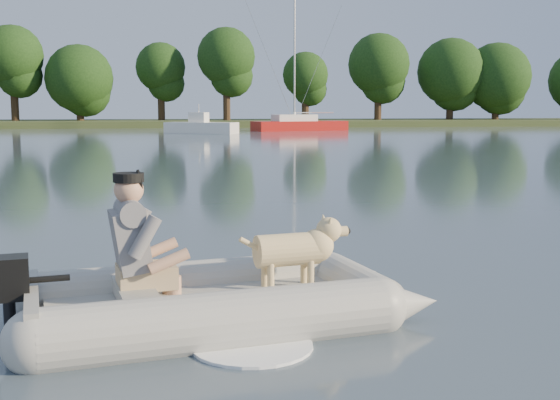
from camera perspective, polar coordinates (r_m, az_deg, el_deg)
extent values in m
plane|color=#4E5B6A|center=(6.96, 1.53, -8.35)|extent=(160.00, 160.00, 0.00)
cube|color=#47512D|center=(68.61, -7.55, 6.16)|extent=(160.00, 12.00, 0.70)
cylinder|color=#332316|center=(69.13, -20.75, 7.30)|extent=(0.70, 0.70, 4.24)
sphere|color=#244818|center=(69.28, -20.92, 10.91)|extent=(5.55, 5.55, 5.55)
cylinder|color=#332316|center=(68.48, -15.93, 6.96)|extent=(0.70, 0.70, 2.94)
sphere|color=#244818|center=(68.52, -16.03, 9.48)|extent=(6.27, 6.27, 6.27)
cylinder|color=#332316|center=(68.55, -9.62, 7.45)|extent=(0.70, 0.70, 3.67)
sphere|color=#244818|center=(68.65, -9.69, 10.60)|extent=(4.69, 4.69, 4.69)
cylinder|color=#332316|center=(66.92, -4.35, 7.80)|extent=(0.70, 0.70, 4.29)
sphere|color=#244818|center=(67.08, -4.39, 11.57)|extent=(5.43, 5.43, 5.43)
cylinder|color=#332316|center=(68.16, 2.07, 7.35)|extent=(0.70, 0.70, 3.21)
sphere|color=#244818|center=(68.22, 2.08, 10.13)|extent=(4.41, 4.41, 4.41)
cylinder|color=#332316|center=(70.48, 7.96, 7.59)|extent=(0.70, 0.70, 3.94)
sphere|color=#244818|center=(70.60, 8.02, 10.88)|extent=(6.03, 6.03, 6.03)
cylinder|color=#332316|center=(73.23, 13.63, 7.28)|extent=(0.70, 0.70, 3.52)
sphere|color=#244818|center=(73.31, 13.72, 10.11)|extent=(6.68, 6.68, 6.68)
cylinder|color=#332316|center=(74.94, 17.11, 7.05)|extent=(0.70, 0.70, 3.21)
sphere|color=#244818|center=(75.00, 17.21, 9.57)|extent=(6.79, 6.79, 6.79)
cube|color=#A21612|center=(55.96, 1.62, 5.95)|extent=(7.90, 4.22, 0.95)
cube|color=white|center=(55.74, 1.18, 6.67)|extent=(3.65, 2.53, 0.57)
cylinder|color=#A5A5AA|center=(55.85, 1.19, 11.28)|extent=(0.15, 0.15, 9.46)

